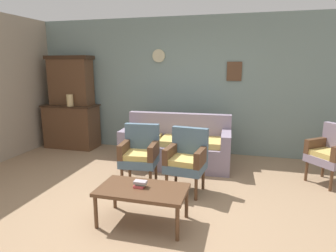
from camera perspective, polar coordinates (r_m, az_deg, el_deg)
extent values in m
plane|color=#997A5B|center=(3.76, -4.20, -16.12)|extent=(7.68, 7.68, 0.00)
cube|color=gray|center=(5.88, 4.00, 7.89)|extent=(6.40, 0.06, 2.70)
cube|color=brown|center=(5.72, 13.00, 10.51)|extent=(0.28, 0.02, 0.36)
cylinder|color=beige|center=(5.96, -1.84, 13.74)|extent=(0.26, 0.03, 0.26)
cube|color=brown|center=(6.60, -18.51, -0.15)|extent=(1.10, 0.52, 0.90)
cube|color=#342115|center=(6.53, -18.78, 3.85)|extent=(1.16, 0.55, 0.03)
cube|color=brown|center=(6.55, -18.68, 8.19)|extent=(0.90, 0.36, 0.95)
cube|color=#342115|center=(6.54, -18.99, 12.70)|extent=(0.99, 0.38, 0.08)
cylinder|color=tan|center=(6.31, -18.86, 4.84)|extent=(0.14, 0.14, 0.25)
cube|color=gray|center=(5.16, 1.58, -5.60)|extent=(1.93, 0.89, 0.42)
cube|color=gray|center=(5.35, 2.24, 0.02)|extent=(1.90, 0.25, 0.48)
cube|color=gray|center=(4.99, 11.45, -2.52)|extent=(0.20, 0.81, 0.24)
cube|color=gray|center=(5.29, -7.67, -1.55)|extent=(0.20, 0.81, 0.24)
cube|color=tan|center=(4.98, 7.78, -3.25)|extent=(0.52, 0.58, 0.10)
cube|color=tan|center=(5.05, 1.52, -2.93)|extent=(0.52, 0.58, 0.10)
cube|color=tan|center=(5.17, -4.50, -2.59)|extent=(0.52, 0.58, 0.10)
cube|color=slate|center=(4.31, -5.72, -6.87)|extent=(0.56, 0.53, 0.12)
cube|color=tan|center=(4.27, -5.81, -5.81)|extent=(0.48, 0.45, 0.10)
cube|color=slate|center=(4.42, -5.12, -2.48)|extent=(0.53, 0.15, 0.46)
cube|color=brown|center=(4.21, -2.86, -4.87)|extent=(0.12, 0.49, 0.22)
cube|color=brown|center=(4.32, -8.59, -4.54)|extent=(0.12, 0.49, 0.22)
cylinder|color=brown|center=(4.17, -3.51, -10.74)|extent=(0.04, 0.04, 0.32)
cylinder|color=brown|center=(4.28, -9.09, -10.27)|extent=(0.04, 0.04, 0.32)
cylinder|color=brown|center=(4.52, -2.42, -8.91)|extent=(0.04, 0.04, 0.32)
cylinder|color=brown|center=(4.62, -7.58, -8.53)|extent=(0.04, 0.04, 0.32)
cube|color=slate|center=(4.06, 3.49, -8.04)|extent=(0.57, 0.54, 0.12)
cube|color=tan|center=(4.02, 3.42, -6.93)|extent=(0.49, 0.46, 0.10)
cube|color=slate|center=(4.16, 4.39, -3.39)|extent=(0.53, 0.16, 0.46)
cube|color=brown|center=(3.95, 6.58, -6.09)|extent=(0.13, 0.49, 0.22)
cube|color=brown|center=(4.08, 0.57, -5.43)|extent=(0.13, 0.49, 0.22)
cylinder|color=brown|center=(3.92, 5.57, -12.31)|extent=(0.04, 0.04, 0.32)
cylinder|color=brown|center=(4.05, -0.28, -11.48)|extent=(0.04, 0.04, 0.32)
cylinder|color=brown|center=(4.26, 6.98, -10.31)|extent=(0.04, 0.04, 0.32)
cylinder|color=brown|center=(4.37, 1.57, -9.62)|extent=(0.04, 0.04, 0.32)
cube|color=gray|center=(4.97, 29.22, -5.84)|extent=(0.70, 0.71, 0.12)
cube|color=tan|center=(4.93, 29.19, -4.88)|extent=(0.60, 0.60, 0.10)
cube|color=brown|center=(5.05, 27.42, -3.38)|extent=(0.42, 0.37, 0.22)
cylinder|color=brown|center=(4.77, 29.62, -9.37)|extent=(0.04, 0.04, 0.32)
cylinder|color=brown|center=(5.01, 25.72, -8.01)|extent=(0.04, 0.04, 0.32)
cylinder|color=brown|center=(5.29, 28.38, -7.21)|extent=(0.04, 0.04, 0.32)
cube|color=brown|center=(3.32, -5.10, -12.49)|extent=(1.00, 0.56, 0.04)
cylinder|color=brown|center=(3.77, -10.53, -13.02)|extent=(0.04, 0.04, 0.38)
cylinder|color=brown|center=(3.51, 3.69, -14.85)|extent=(0.04, 0.04, 0.38)
cylinder|color=brown|center=(3.39, -14.11, -16.21)|extent=(0.04, 0.04, 0.38)
cylinder|color=brown|center=(3.10, 1.87, -18.77)|extent=(0.04, 0.04, 0.38)
cube|color=#D14B4E|center=(3.33, -5.74, -11.79)|extent=(0.11, 0.09, 0.03)
cube|color=gray|center=(3.33, -5.35, -11.34)|extent=(0.12, 0.08, 0.02)
cube|color=#A4979D|center=(3.32, -5.50, -11.01)|extent=(0.14, 0.09, 0.03)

